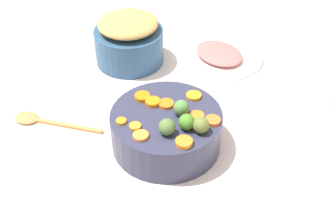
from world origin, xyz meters
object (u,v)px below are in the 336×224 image
metal_pot (129,46)px  ham_plate (221,55)px  casserole_dish (333,78)px  serving_bowl_carrots (168,130)px  wooden_spoon (39,120)px

metal_pot → ham_plate: metal_pot is taller
casserole_dish → ham_plate: casserole_dish is taller
serving_bowl_carrots → metal_pot: 0.41m
casserole_dish → ham_plate: (-0.05, -0.36, -0.05)m
metal_pot → ham_plate: size_ratio=0.79×
casserole_dish → wooden_spoon: bearing=-55.5°
ham_plate → metal_pot: bearing=-59.8°
metal_pot → casserole_dish: bearing=99.3°
wooden_spoon → metal_pot: bearing=168.9°
casserole_dish → ham_plate: bearing=-97.8°
serving_bowl_carrots → casserole_dish: size_ratio=1.46×
serving_bowl_carrots → ham_plate: 0.45m
metal_pot → wooden_spoon: bearing=-11.1°
wooden_spoon → casserole_dish: casserole_dish is taller
wooden_spoon → casserole_dish: bearing=124.5°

